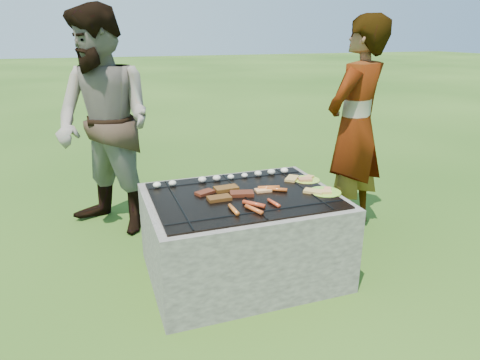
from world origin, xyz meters
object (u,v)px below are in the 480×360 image
at_px(plate_far, 306,180).
at_px(fire_pit, 242,238).
at_px(plate_near, 325,192).
at_px(bystander, 105,124).
at_px(cook, 355,127).

bearing_deg(plate_far, fire_pit, -166.58).
bearing_deg(plate_near, fire_pit, 165.47).
bearing_deg(fire_pit, bystander, 126.84).
distance_m(cook, bystander, 2.09).
distance_m(fire_pit, plate_near, 0.66).
distance_m(plate_near, cook, 0.91).
bearing_deg(plate_near, plate_far, 89.94).
bearing_deg(bystander, cook, 31.64).
bearing_deg(cook, plate_near, 17.86).
bearing_deg(plate_far, cook, 27.79).
height_order(plate_far, cook, cook).
distance_m(plate_far, bystander, 1.71).
relative_size(fire_pit, bystander, 0.69).
relative_size(cook, bystander, 0.96).
bearing_deg(fire_pit, plate_near, -14.53).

